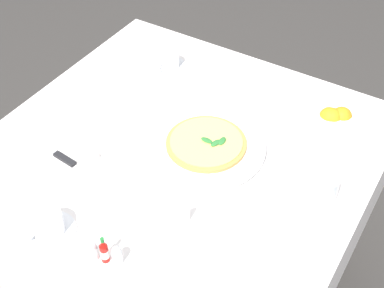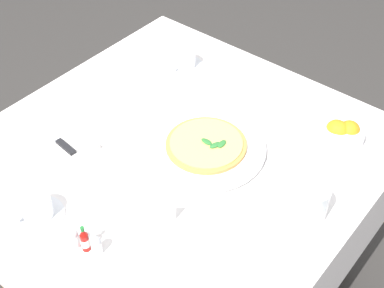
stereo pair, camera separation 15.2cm
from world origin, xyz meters
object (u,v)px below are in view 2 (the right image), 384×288
pizza_plate (206,148)px  citrus_bowl (339,133)px  pizza (206,144)px  coffee_cup_near_left (37,209)px  pepper_shaker (97,246)px  menu_card (157,212)px  napkin_folded (57,143)px  dinner_knife (56,139)px  water_glass_near_right (312,205)px  coffee_cup_far_left (184,60)px  hot_sauce_bottle (85,240)px  salt_shaker (74,239)px

pizza_plate → citrus_bowl: 0.39m
pizza → coffee_cup_near_left: size_ratio=1.77×
pepper_shaker → citrus_bowl: bearing=-109.4°
menu_card → coffee_cup_near_left: bearing=-3.0°
napkin_folded → dinner_knife: dinner_knife is taller
dinner_knife → pepper_shaker: (-0.37, 0.19, 0.00)m
pepper_shaker → water_glass_near_right: bearing=-129.1°
menu_card → citrus_bowl: bearing=-150.7°
dinner_knife → pizza_plate: bearing=-138.1°
citrus_bowl → menu_card: size_ratio=2.10×
dinner_knife → napkin_folded: bearing=-180.0°
coffee_cup_far_left → napkin_folded: size_ratio=0.60×
coffee_cup_near_left → hot_sauce_bottle: size_ratio=1.57×
water_glass_near_right → pepper_shaker: (0.34, 0.41, -0.02)m
water_glass_near_right → dinner_knife: (0.70, 0.23, -0.02)m
water_glass_near_right → menu_card: size_ratio=1.42×
dinner_knife → salt_shaker: salt_shaker is taller
pizza_plate → salt_shaker: bearing=85.2°
hot_sauce_bottle → pepper_shaker: hot_sauce_bottle is taller
coffee_cup_far_left → salt_shaker: size_ratio=2.36×
pizza → salt_shaker: 0.46m
water_glass_near_right → hot_sauce_bottle: water_glass_near_right is taller
water_glass_near_right → napkin_folded: water_glass_near_right is taller
pizza_plate → dinner_knife: (0.35, 0.25, 0.01)m
dinner_knife → hot_sauce_bottle: (-0.34, 0.20, 0.01)m
dinner_knife → menu_card: 0.41m
water_glass_near_right → pepper_shaker: size_ratio=1.81×
coffee_cup_near_left → water_glass_near_right: (-0.53, -0.43, 0.02)m
pizza_plate → pepper_shaker: 0.44m
hot_sauce_bottle → menu_card: (-0.07, -0.17, -0.00)m
pizza_plate → hot_sauce_bottle: (0.01, 0.45, 0.02)m
pizza → menu_card: menu_card is taller
pizza_plate → pizza: pizza is taller
napkin_folded → dinner_knife: 0.01m
napkin_folded → citrus_bowl: (-0.62, -0.53, 0.02)m
coffee_cup_far_left → hot_sauce_bottle: size_ratio=1.60×
pizza_plate → napkin_folded: bearing=36.3°
hot_sauce_bottle → pepper_shaker: 0.03m
pizza → coffee_cup_far_left: 0.42m
coffee_cup_near_left → salt_shaker: size_ratio=2.32×
citrus_bowl → hot_sauce_bottle: (0.28, 0.73, 0.01)m
pizza_plate → pepper_shaker: (-0.02, 0.44, 0.01)m
hot_sauce_bottle → salt_shaker: 0.03m
citrus_bowl → hot_sauce_bottle: bearing=68.9°
coffee_cup_near_left → hot_sauce_bottle: 0.17m
coffee_cup_near_left → citrus_bowl: citrus_bowl is taller
coffee_cup_far_left → salt_shaker: (-0.27, 0.74, -0.00)m
citrus_bowl → dinner_knife: bearing=40.7°
water_glass_near_right → pepper_shaker: 0.53m
water_glass_near_right → citrus_bowl: water_glass_near_right is taller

